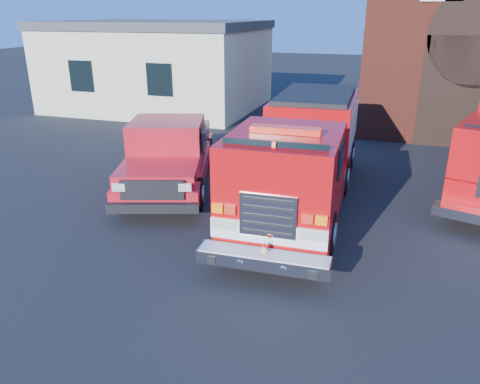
% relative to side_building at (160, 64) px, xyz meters
% --- Properties ---
extents(ground, '(100.00, 100.00, 0.00)m').
position_rel_side_building_xyz_m(ground, '(9.00, -13.00, -2.20)').
color(ground, black).
rests_on(ground, ground).
extents(side_building, '(10.20, 8.20, 4.35)m').
position_rel_side_building_xyz_m(side_building, '(0.00, 0.00, 0.00)').
color(side_building, beige).
rests_on(side_building, ground).
extents(fire_engine, '(2.61, 8.55, 2.62)m').
position_rel_side_building_xyz_m(fire_engine, '(9.73, -11.15, -0.85)').
color(fire_engine, black).
rests_on(fire_engine, ground).
extents(pickup_truck, '(3.89, 6.37, 1.96)m').
position_rel_side_building_xyz_m(pickup_truck, '(5.81, -10.96, -1.27)').
color(pickup_truck, black).
rests_on(pickup_truck, ground).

